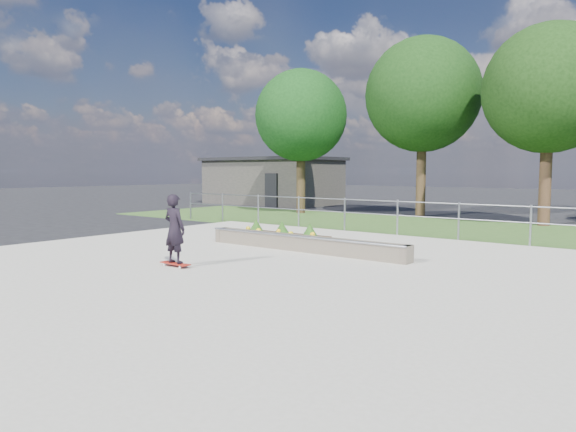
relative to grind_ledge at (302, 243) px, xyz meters
The scene contains 11 objects.
ground 2.93m from the grind_ledge, 81.62° to the right, with size 120.00×120.00×0.00m, color black.
grass_verge 8.13m from the grind_ledge, 87.00° to the left, with size 30.00×8.00×0.02m, color #315221.
concrete_slab 2.93m from the grind_ledge, 81.62° to the right, with size 15.00×15.00×0.06m, color #A9A596.
fence 4.66m from the grind_ledge, 84.73° to the left, with size 20.06×0.06×1.20m.
building 20.35m from the grind_ledge, 131.93° to the left, with size 8.40×5.40×3.00m.
tree_far_left 13.44m from the grind_ledge, 126.83° to the left, with size 4.55×4.55×7.15m.
tree_mid_left 13.40m from the grind_ledge, 99.72° to the left, with size 5.25×5.25×8.25m.
tree_mid_right 12.65m from the grind_ledge, 72.87° to the left, with size 4.90×4.90×7.70m.
grind_ledge is the anchor object (origin of this frame).
planter_bed 1.65m from the grind_ledge, 151.80° to the left, with size 3.00×1.20×0.61m.
skateboarder 3.61m from the grind_ledge, 103.85° to the right, with size 0.80×0.40×1.57m.
Camera 1 is at (7.40, -7.69, 2.12)m, focal length 32.00 mm.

